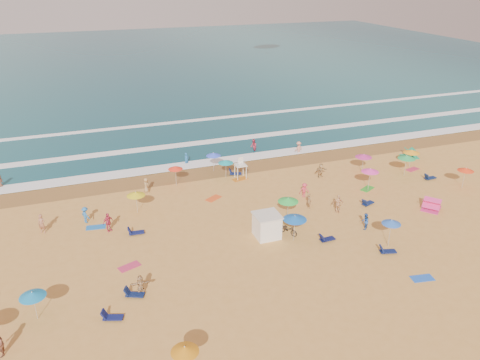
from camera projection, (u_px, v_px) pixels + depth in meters
name	position (u px, v px, depth m)	size (l,w,h in m)	color
ground	(232.00, 225.00, 42.37)	(220.00, 220.00, 0.00)	gold
ocean	(122.00, 63.00, 114.39)	(220.00, 140.00, 0.18)	#0C4756
wet_sand	(197.00, 173.00, 53.09)	(220.00, 220.00, 0.00)	olive
surf_foam	(179.00, 147.00, 60.61)	(200.00, 18.70, 0.05)	white
cabana	(267.00, 226.00, 40.23)	(2.00, 2.00, 2.00)	white
cabana_roof	(267.00, 215.00, 39.80)	(2.20, 2.20, 0.12)	silver
bicycle	(288.00, 229.00, 40.77)	(0.66, 1.89, 1.00)	black
lifeguard_stand	(240.00, 169.00, 51.51)	(1.20, 1.20, 2.10)	white
beach_umbrellas	(266.00, 193.00, 43.67)	(56.18, 29.72, 0.77)	#FF331A
loungers	(279.00, 228.00, 41.62)	(36.68, 20.70, 0.34)	#0E1B4A
towels	(256.00, 239.00, 40.18)	(53.21, 26.20, 0.03)	#DC471B
popup_tents	(420.00, 175.00, 51.25)	(9.43, 14.43, 1.20)	#E0317F
beachgoers	(202.00, 199.00, 45.47)	(35.43, 27.90, 2.08)	tan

